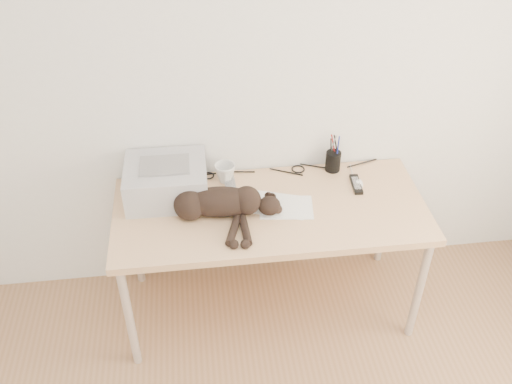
{
  "coord_description": "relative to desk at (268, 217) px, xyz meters",
  "views": [
    {
      "loc": [
        -0.35,
        -0.84,
        2.58
      ],
      "look_at": [
        -0.08,
        1.34,
        0.89
      ],
      "focal_mm": 40.0,
      "sensor_mm": 36.0,
      "label": 1
    }
  ],
  "objects": [
    {
      "name": "cat",
      "position": [
        -0.28,
        -0.11,
        0.2
      ],
      "size": [
        0.72,
        0.36,
        0.16
      ],
      "rotation": [
        0.0,
        0.0,
        -0.09
      ],
      "color": "black",
      "rests_on": "desk"
    },
    {
      "name": "printer",
      "position": [
        -0.52,
        0.08,
        0.23
      ],
      "size": [
        0.42,
        0.36,
        0.2
      ],
      "color": "#B5B4BA",
      "rests_on": "desk"
    },
    {
      "name": "remote_black",
      "position": [
        0.48,
        0.04,
        0.14
      ],
      "size": [
        0.06,
        0.17,
        0.02
      ],
      "primitive_type": "cube",
      "rotation": [
        0.0,
        0.0,
        -0.07
      ],
      "color": "black",
      "rests_on": "desk"
    },
    {
      "name": "remote_grey",
      "position": [
        -0.19,
        0.1,
        0.14
      ],
      "size": [
        0.06,
        0.2,
        0.02
      ],
      "primitive_type": "cube",
      "rotation": [
        0.0,
        0.0,
        0.03
      ],
      "color": "gray",
      "rests_on": "desk"
    },
    {
      "name": "papers",
      "position": [
        0.06,
        -0.09,
        0.14
      ],
      "size": [
        0.34,
        0.27,
        0.01
      ],
      "color": "white",
      "rests_on": "desk"
    },
    {
      "name": "mouse",
      "position": [
        0.49,
        0.05,
        0.15
      ],
      "size": [
        0.08,
        0.11,
        0.03
      ],
      "primitive_type": "ellipsoid",
      "rotation": [
        0.0,
        0.0,
        -0.2
      ],
      "color": "white",
      "rests_on": "desk"
    },
    {
      "name": "wall_back",
      "position": [
        0.0,
        0.27,
        0.69
      ],
      "size": [
        3.5,
        0.0,
        3.5
      ],
      "primitive_type": "plane",
      "rotation": [
        1.57,
        0.0,
        0.0
      ],
      "color": "white",
      "rests_on": "floor"
    },
    {
      "name": "mug",
      "position": [
        -0.21,
        0.17,
        0.19
      ],
      "size": [
        0.16,
        0.16,
        0.1
      ],
      "primitive_type": "imported",
      "rotation": [
        0.0,
        0.0,
        0.73
      ],
      "color": "white",
      "rests_on": "desk"
    },
    {
      "name": "cable_tangle",
      "position": [
        0.0,
        0.22,
        0.14
      ],
      "size": [
        1.36,
        0.08,
        0.01
      ],
      "primitive_type": null,
      "color": "black",
      "rests_on": "desk"
    },
    {
      "name": "pen_cup",
      "position": [
        0.39,
        0.2,
        0.19
      ],
      "size": [
        0.08,
        0.08,
        0.21
      ],
      "color": "black",
      "rests_on": "desk"
    },
    {
      "name": "desk",
      "position": [
        0.0,
        0.0,
        0.0
      ],
      "size": [
        1.6,
        0.7,
        0.74
      ],
      "color": "#E5BC86",
      "rests_on": "floor"
    }
  ]
}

